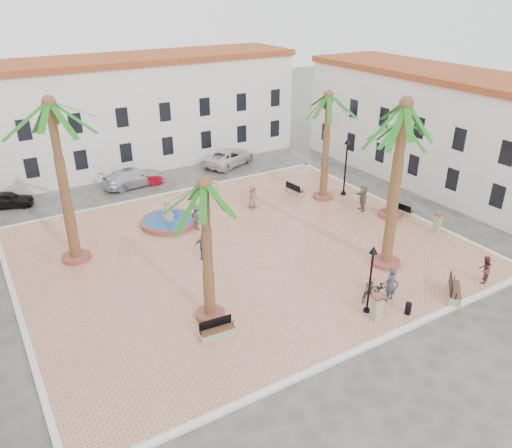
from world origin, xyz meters
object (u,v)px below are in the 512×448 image
object	(u,v)px
bench_se	(454,292)
pedestrian_fountain_a	(252,197)
cyclist_b	(485,270)
bench_ne	(295,191)
bench_e	(402,211)
car_silver	(134,177)
palm_e	(400,135)
bicycle_b	(368,289)
lamppost_s	(371,268)
pedestrian_north	(197,217)
palm_nw	(52,121)
litter_bin	(408,308)
bollard_e	(437,223)
cyclist_a	(390,284)
palm_sw	(205,201)
bollard_n	(215,185)
fountain	(169,221)
car_white	(229,157)
bicycle_a	(384,285)
pedestrian_fountain_b	(203,246)
bench_s	(217,332)
bollard_se	(377,307)
palm_s	(404,122)
pedestrian_east	(363,198)
car_red	(139,178)
palm_ne	(328,107)
car_black	(7,200)
lamppost_e	(346,157)

from	to	relation	value
bench_se	pedestrian_fountain_a	bearing A→B (deg)	59.86
cyclist_b	bench_ne	bearing A→B (deg)	-106.51
bench_e	car_silver	distance (m)	21.43
palm_e	bicycle_b	distance (m)	12.16
lamppost_s	pedestrian_north	world-z (taller)	lamppost_s
palm_e	pedestrian_fountain_a	distance (m)	11.14
palm_nw	litter_bin	world-z (taller)	palm_nw
bench_se	pedestrian_north	world-z (taller)	pedestrian_north
bollard_e	bicycle_b	bearing A→B (deg)	-159.70
bollard_e	cyclist_a	distance (m)	9.35
palm_sw	palm_e	distance (m)	16.72
palm_sw	palm_e	size ratio (longest dim) A/B	1.03
lamppost_s	bollard_n	bearing A→B (deg)	88.32
fountain	bench_e	bearing A→B (deg)	-25.30
palm_e	car_white	distance (m)	17.47
bollard_n	bicycle_a	bearing A→B (deg)	-85.39
fountain	pedestrian_fountain_b	xyz separation A→B (m)	(-0.04, -5.53, 0.59)
bench_s	bollard_se	bearing A→B (deg)	-16.69
bench_s	bollard_e	size ratio (longest dim) A/B	1.26
palm_s	bench_ne	world-z (taller)	palm_s
bench_se	litter_bin	world-z (taller)	bench_se
bicycle_a	pedestrian_north	distance (m)	13.26
bollard_n	lamppost_s	bearing A→B (deg)	-91.68
palm_sw	pedestrian_east	bearing A→B (deg)	21.04
bicycle_a	bench_s	bearing A→B (deg)	88.75
pedestrian_fountain_b	car_red	world-z (taller)	pedestrian_fountain_b
palm_sw	bicycle_a	size ratio (longest dim) A/B	4.04
palm_s	pedestrian_fountain_b	world-z (taller)	palm_s
palm_e	pedestrian_north	size ratio (longest dim) A/B	3.97
palm_ne	palm_nw	bearing A→B (deg)	179.61
palm_sw	palm_nw	bearing A→B (deg)	115.00
bollard_e	pedestrian_north	world-z (taller)	pedestrian_north
lamppost_s	cyclist_b	bearing A→B (deg)	-9.66
palm_sw	bench_se	xyz separation A→B (m)	(11.77, -5.11, -5.95)
palm_nw	pedestrian_north	xyz separation A→B (m)	(7.96, -0.10, -7.49)
lamppost_s	car_white	size ratio (longest dim) A/B	0.68
bollard_e	bicycle_a	size ratio (longest dim) A/B	0.76
bicycle_b	car_red	size ratio (longest dim) A/B	0.47
bench_ne	bollard_se	bearing A→B (deg)	152.90
car_black	car_silver	size ratio (longest dim) A/B	0.70
bench_ne	bicycle_b	distance (m)	14.59
bicycle_a	pedestrian_fountain_b	size ratio (longest dim) A/B	1.07
palm_sw	litter_bin	size ratio (longest dim) A/B	11.85
bench_s	cyclist_a	xyz separation A→B (m)	(9.05, -1.95, 0.72)
litter_bin	bicycle_b	world-z (taller)	bicycle_b
fountain	lamppost_e	distance (m)	14.25
bench_ne	bicycle_b	xyz separation A→B (m)	(-4.97, -13.71, 0.26)
pedestrian_fountain_a	litter_bin	bearing A→B (deg)	-103.32
bollard_n	car_black	world-z (taller)	bollard_n
palm_s	bollard_se	world-z (taller)	palm_s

